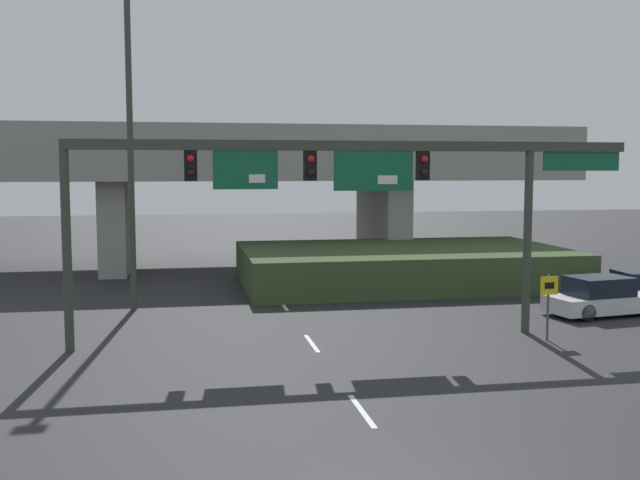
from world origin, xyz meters
name	(u,v)px	position (x,y,z in m)	size (l,w,h in m)	color
lane_markings	(296,322)	(0.00, 14.77, 0.00)	(0.14, 22.74, 0.01)	silver
signal_gantry	(346,177)	(1.15, 11.66, 5.32)	(18.42, 0.44, 6.46)	#383D33
speed_limit_sign	(549,297)	(7.63, 10.41, 1.41)	(0.60, 0.11, 2.16)	#4C4C4C
highway_light_pole_near	(130,112)	(-5.95, 18.41, 7.74)	(0.70, 0.36, 14.73)	#383D33
overpass_bridge	(254,170)	(0.00, 30.46, 5.49)	(35.45, 9.28, 7.82)	gray
grass_embankment	(402,265)	(6.48, 22.99, 0.87)	(15.43, 9.50, 1.73)	#384C28
parked_sedan_near_right	(601,297)	(11.62, 13.93, 0.68)	(4.48, 2.45, 1.49)	silver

